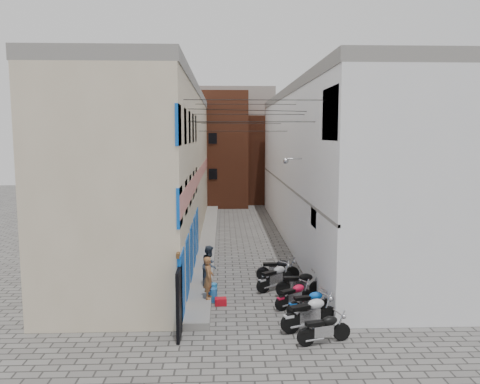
{
  "coord_description": "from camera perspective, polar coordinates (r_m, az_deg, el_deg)",
  "views": [
    {
      "loc": [
        -1.14,
        -14.47,
        6.29
      ],
      "look_at": [
        -0.16,
        12.41,
        3.0
      ],
      "focal_mm": 35.0,
      "sensor_mm": 36.0,
      "label": 1
    }
  ],
  "objects": [
    {
      "name": "motorcycle_f",
      "position": [
        19.45,
        4.34,
        -10.15
      ],
      "size": [
        1.94,
        1.7,
        1.14
      ],
      "primitive_type": null,
      "rotation": [
        0.0,
        0.0,
        -0.91
      ],
      "color": "#9D9DA2",
      "rests_on": "ground"
    },
    {
      "name": "ground",
      "position": [
        15.82,
        2.31,
        -16.46
      ],
      "size": [
        90.0,
        90.0,
        0.0
      ],
      "primitive_type": "plane",
      "color": "#5F5C59",
      "rests_on": "ground"
    },
    {
      "name": "plinth",
      "position": [
        28.17,
        -3.9,
        -5.68
      ],
      "size": [
        0.9,
        26.0,
        0.25
      ],
      "primitive_type": "cube",
      "color": "gray",
      "rests_on": "ground"
    },
    {
      "name": "building_right",
      "position": [
        28.2,
        10.51,
        3.23
      ],
      "size": [
        5.94,
        26.0,
        9.0
      ],
      "color": "white",
      "rests_on": "ground"
    },
    {
      "name": "far_shopfront",
      "position": [
        40.01,
        -0.43,
        -0.33
      ],
      "size": [
        2.0,
        0.3,
        2.4
      ],
      "primitive_type": "cube",
      "color": "black",
      "rests_on": "ground"
    },
    {
      "name": "water_jug_near",
      "position": [
        18.16,
        -3.34,
        -12.44
      ],
      "size": [
        0.42,
        0.42,
        0.51
      ],
      "primitive_type": "cylinder",
      "rotation": [
        0.0,
        0.0,
        0.36
      ],
      "color": "#236AB3",
      "rests_on": "ground"
    },
    {
      "name": "building_far_brick_right",
      "position": [
        44.72,
        3.25,
        4.03
      ],
      "size": [
        5.0,
        6.0,
        8.0
      ],
      "primitive_type": "cube",
      "color": "brown",
      "rests_on": "ground"
    },
    {
      "name": "motorcycle_a",
      "position": [
        14.93,
        10.22,
        -15.91
      ],
      "size": [
        1.85,
        1.03,
        1.02
      ],
      "primitive_type": null,
      "rotation": [
        0.0,
        0.0,
        -1.29
      ],
      "color": "black",
      "rests_on": "ground"
    },
    {
      "name": "motorcycle_e",
      "position": [
        18.74,
        7.38,
        -10.88
      ],
      "size": [
        1.96,
        0.67,
        1.13
      ],
      "primitive_type": null,
      "rotation": [
        0.0,
        0.0,
        -1.54
      ],
      "color": "black",
      "rests_on": "ground"
    },
    {
      "name": "building_far_brick_left",
      "position": [
        42.5,
        -3.25,
        5.22
      ],
      "size": [
        6.0,
        6.0,
        10.0
      ],
      "primitive_type": "cube",
      "color": "brown",
      "rests_on": "ground"
    },
    {
      "name": "building_far_concrete",
      "position": [
        48.49,
        -0.73,
        6.04
      ],
      "size": [
        8.0,
        5.0,
        11.0
      ],
      "primitive_type": "cube",
      "color": "gray",
      "rests_on": "ground"
    },
    {
      "name": "overhead_wires",
      "position": [
        22.16,
        0.88,
        9.13
      ],
      "size": [
        5.8,
        13.02,
        1.32
      ],
      "color": "black",
      "rests_on": "ground"
    },
    {
      "name": "motorcycle_b",
      "position": [
        15.78,
        8.53,
        -14.2
      ],
      "size": [
        2.2,
        1.4,
        1.22
      ],
      "primitive_type": null,
      "rotation": [
        0.0,
        0.0,
        -1.19
      ],
      "color": "silver",
      "rests_on": "ground"
    },
    {
      "name": "motorcycle_c",
      "position": [
        16.93,
        8.61,
        -13.06
      ],
      "size": [
        1.85,
        0.97,
        1.02
      ],
      "primitive_type": null,
      "rotation": [
        0.0,
        0.0,
        -1.32
      ],
      "color": "blue",
      "rests_on": "ground"
    },
    {
      "name": "motorcycle_g",
      "position": [
        20.64,
        4.64,
        -9.21
      ],
      "size": [
        1.89,
        0.63,
        1.09
      ],
      "primitive_type": null,
      "rotation": [
        0.0,
        0.0,
        -1.55
      ],
      "color": "black",
      "rests_on": "ground"
    },
    {
      "name": "water_jug_far",
      "position": [
        18.76,
        -3.3,
        -11.83
      ],
      "size": [
        0.41,
        0.41,
        0.5
      ],
      "primitive_type": "cylinder",
      "rotation": [
        0.0,
        0.0,
        0.35
      ],
      "color": "#2B8CD7",
      "rests_on": "ground"
    },
    {
      "name": "red_crate",
      "position": [
        17.86,
        -2.36,
        -13.2
      ],
      "size": [
        0.45,
        0.35,
        0.26
      ],
      "primitive_type": "cube",
      "rotation": [
        0.0,
        0.0,
        0.08
      ],
      "color": "red",
      "rests_on": "ground"
    },
    {
      "name": "motorcycle_d",
      "position": [
        17.62,
        6.67,
        -12.25
      ],
      "size": [
        1.77,
        1.39,
        1.01
      ],
      "primitive_type": null,
      "rotation": [
        0.0,
        0.0,
        -1.01
      ],
      "color": "red",
      "rests_on": "ground"
    },
    {
      "name": "building_left",
      "position": [
        27.74,
        -10.05,
        3.16
      ],
      "size": [
        5.1,
        27.0,
        9.0
      ],
      "color": "#C5B495",
      "rests_on": "ground"
    },
    {
      "name": "person_b",
      "position": [
        19.17,
        -3.72,
        -8.89
      ],
      "size": [
        0.82,
        0.93,
        1.61
      ],
      "primitive_type": "imported",
      "rotation": [
        0.0,
        0.0,
        1.27
      ],
      "color": "#303A48",
      "rests_on": "plinth"
    },
    {
      "name": "person_a",
      "position": [
        17.64,
        -3.87,
        -10.36
      ],
      "size": [
        0.39,
        0.58,
        1.58
      ],
      "primitive_type": "imported",
      "rotation": [
        0.0,
        0.0,
        1.56
      ],
      "color": "#945F36",
      "rests_on": "plinth"
    }
  ]
}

